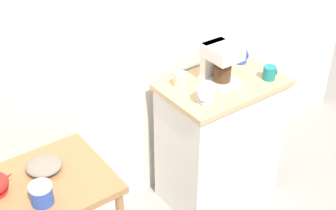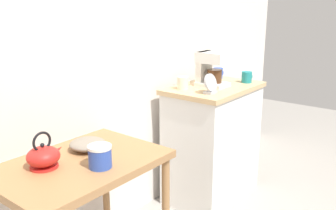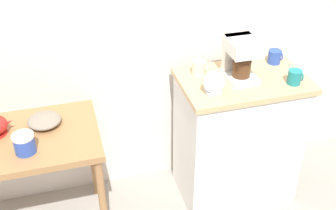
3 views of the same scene
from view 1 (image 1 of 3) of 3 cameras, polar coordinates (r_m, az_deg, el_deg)
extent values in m
cube|color=silver|center=(2.76, -7.28, 10.83)|extent=(4.40, 0.10, 2.80)
cube|color=#9E7044|center=(2.56, -16.19, -9.88)|extent=(0.83, 0.57, 0.04)
cylinder|color=#9E7044|center=(3.08, -10.35, -9.95)|extent=(0.04, 0.04, 0.72)
cube|color=white|center=(3.29, 6.09, -4.47)|extent=(0.75, 0.47, 0.88)
cube|color=tan|center=(3.03, 6.59, 2.44)|extent=(0.78, 0.50, 0.04)
cylinder|color=gray|center=(2.63, -14.52, -7.50)|extent=(0.09, 0.09, 0.01)
ellipsoid|color=gray|center=(2.61, -14.61, -6.99)|extent=(0.19, 0.19, 0.05)
cone|color=red|center=(2.55, -18.71, -8.18)|extent=(0.08, 0.03, 0.06)
cylinder|color=#2D4CAD|center=(2.42, -14.87, -10.38)|extent=(0.11, 0.11, 0.10)
cylinder|color=white|center=(2.38, -15.05, -9.41)|extent=(0.11, 0.11, 0.01)
cube|color=white|center=(3.00, 6.31, 2.80)|extent=(0.18, 0.22, 0.03)
cube|color=white|center=(3.00, 5.37, 5.37)|extent=(0.16, 0.05, 0.26)
cube|color=white|center=(2.90, 6.55, 6.31)|extent=(0.18, 0.22, 0.08)
cylinder|color=#4C2D19|center=(2.96, 6.51, 3.81)|extent=(0.11, 0.11, 0.10)
cylinder|color=beige|center=(2.93, 1.49, 3.02)|extent=(0.08, 0.08, 0.09)
torus|color=beige|center=(2.96, 2.17, 3.26)|extent=(0.01, 0.06, 0.06)
cylinder|color=teal|center=(3.08, 12.02, 3.77)|extent=(0.08, 0.08, 0.09)
torus|color=teal|center=(3.11, 12.56, 3.99)|extent=(0.01, 0.06, 0.06)
cylinder|color=#2D4CAD|center=(3.25, 8.71, 5.75)|extent=(0.08, 0.08, 0.09)
torus|color=#2D4CAD|center=(3.28, 9.26, 5.94)|extent=(0.01, 0.06, 0.06)
cube|color=#B2B5BA|center=(2.81, 4.50, 0.51)|extent=(0.09, 0.06, 0.02)
cylinder|color=#B2B5BA|center=(2.77, 4.56, 1.69)|extent=(0.13, 0.06, 0.13)
cylinder|color=black|center=(2.77, 4.58, 1.67)|extent=(0.11, 0.04, 0.11)
camera|label=2|loc=(1.18, -52.96, -38.72)|focal=38.98mm
camera|label=3|loc=(0.80, 59.50, -0.59)|focal=45.07mm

